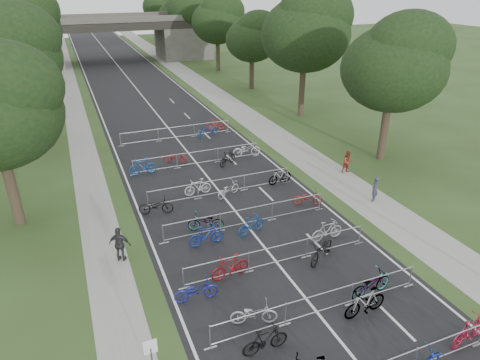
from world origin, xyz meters
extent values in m
cube|color=black|center=(0.00, 50.00, 0.01)|extent=(11.00, 140.00, 0.01)
cube|color=gray|center=(8.00, 50.00, 0.01)|extent=(3.00, 140.00, 0.01)
cube|color=gray|center=(-7.50, 50.00, 0.01)|extent=(2.00, 140.00, 0.01)
cube|color=silver|center=(0.00, 50.00, 0.00)|extent=(0.12, 140.00, 0.00)
cube|color=#494641|center=(-11.50, 65.00, 2.50)|extent=(8.00, 8.00, 5.00)
cube|color=#494641|center=(11.50, 65.00, 2.50)|extent=(8.00, 8.00, 5.00)
cube|color=black|center=(0.00, 65.00, 5.60)|extent=(30.00, 8.00, 1.20)
cube|color=#494641|center=(0.00, 61.20, 6.60)|extent=(30.00, 0.40, 0.90)
cube|color=#494641|center=(0.00, 68.80, 6.60)|extent=(30.00, 0.40, 0.90)
cube|color=white|center=(-6.80, 3.00, 1.55)|extent=(0.45, 0.04, 0.55)
cylinder|color=#33261C|center=(-11.50, 16.00, 2.10)|extent=(0.56, 0.56, 4.20)
cylinder|color=#33261C|center=(13.00, 16.00, 2.24)|extent=(0.56, 0.56, 4.48)
ellipsoid|color=black|center=(13.00, 16.00, 6.63)|extent=(7.17, 7.17, 5.88)
sphere|color=black|center=(13.60, 15.50, 8.06)|extent=(5.73, 5.73, 5.73)
sphere|color=black|center=(12.50, 16.50, 5.73)|extent=(4.66, 4.66, 4.66)
cylinder|color=#33261C|center=(-11.50, 28.00, 2.36)|extent=(0.56, 0.56, 4.72)
ellipsoid|color=black|center=(-11.50, 28.00, 6.99)|extent=(7.56, 7.56, 6.20)
sphere|color=black|center=(-10.90, 27.50, 8.50)|extent=(6.05, 6.05, 6.05)
sphere|color=black|center=(-12.00, 28.50, 6.05)|extent=(4.91, 4.91, 4.91)
cylinder|color=#33261C|center=(13.00, 28.00, 2.55)|extent=(0.56, 0.56, 5.11)
ellipsoid|color=black|center=(13.00, 28.00, 7.56)|extent=(8.18, 8.18, 6.70)
sphere|color=black|center=(13.60, 27.50, 9.20)|extent=(6.54, 6.54, 6.54)
sphere|color=black|center=(12.50, 28.50, 6.54)|extent=(5.31, 5.31, 5.31)
cylinder|color=#33261C|center=(-11.50, 40.00, 2.62)|extent=(0.56, 0.56, 5.25)
ellipsoid|color=black|center=(-11.50, 40.00, 7.77)|extent=(8.40, 8.40, 6.89)
sphere|color=black|center=(-10.90, 39.50, 9.45)|extent=(6.72, 6.72, 6.72)
sphere|color=black|center=(-12.00, 40.50, 6.72)|extent=(5.46, 5.46, 5.46)
cylinder|color=#33261C|center=(13.00, 40.00, 1.92)|extent=(0.56, 0.56, 3.85)
ellipsoid|color=black|center=(13.00, 40.00, 5.70)|extent=(6.16, 6.16, 5.05)
sphere|color=black|center=(13.60, 39.50, 6.93)|extent=(4.93, 4.93, 4.93)
sphere|color=black|center=(12.50, 40.50, 4.93)|extent=(4.00, 4.00, 4.00)
cylinder|color=#33261C|center=(-11.50, 52.00, 2.10)|extent=(0.56, 0.56, 4.20)
ellipsoid|color=black|center=(-11.50, 52.00, 6.22)|extent=(6.72, 6.72, 5.51)
sphere|color=black|center=(-10.90, 51.50, 7.56)|extent=(5.38, 5.38, 5.38)
sphere|color=black|center=(-12.00, 52.50, 5.38)|extent=(4.37, 4.37, 4.37)
cylinder|color=#33261C|center=(13.00, 52.00, 2.24)|extent=(0.56, 0.56, 4.48)
ellipsoid|color=black|center=(13.00, 52.00, 6.63)|extent=(7.17, 7.17, 5.88)
sphere|color=black|center=(13.60, 51.50, 8.06)|extent=(5.73, 5.73, 5.73)
sphere|color=black|center=(12.50, 52.50, 5.73)|extent=(4.66, 4.66, 4.66)
cylinder|color=#33261C|center=(-11.50, 64.00, 2.36)|extent=(0.56, 0.56, 4.72)
ellipsoid|color=black|center=(-11.50, 64.00, 6.99)|extent=(7.56, 7.56, 6.20)
sphere|color=black|center=(-10.90, 63.50, 8.50)|extent=(6.05, 6.05, 6.05)
sphere|color=black|center=(-12.00, 64.50, 6.05)|extent=(4.91, 4.91, 4.91)
cylinder|color=#33261C|center=(13.00, 64.00, 2.55)|extent=(0.56, 0.56, 5.11)
ellipsoid|color=black|center=(13.00, 64.00, 7.56)|extent=(8.18, 8.18, 6.70)
sphere|color=black|center=(12.50, 64.50, 6.54)|extent=(5.31, 5.31, 5.31)
cylinder|color=#33261C|center=(-11.50, 76.00, 2.62)|extent=(0.56, 0.56, 5.25)
ellipsoid|color=black|center=(-11.50, 76.00, 7.77)|extent=(8.40, 8.40, 6.89)
sphere|color=black|center=(-12.00, 76.50, 6.72)|extent=(5.46, 5.46, 5.46)
cylinder|color=#33261C|center=(13.00, 76.00, 1.92)|extent=(0.56, 0.56, 3.85)
ellipsoid|color=black|center=(13.00, 76.00, 5.70)|extent=(6.16, 6.16, 5.05)
sphere|color=black|center=(13.60, 75.50, 6.93)|extent=(4.93, 4.93, 4.93)
sphere|color=black|center=(12.50, 76.50, 4.93)|extent=(4.00, 4.00, 4.00)
cylinder|color=#33261C|center=(-11.50, 88.00, 2.10)|extent=(0.56, 0.56, 4.20)
ellipsoid|color=black|center=(-11.50, 88.00, 6.22)|extent=(6.72, 6.72, 5.51)
sphere|color=black|center=(-10.90, 87.50, 7.56)|extent=(5.38, 5.38, 5.38)
sphere|color=black|center=(-12.00, 88.50, 5.38)|extent=(4.37, 4.37, 4.37)
cylinder|color=#33261C|center=(13.00, 88.00, 2.24)|extent=(0.56, 0.56, 4.48)
ellipsoid|color=black|center=(13.00, 88.00, 6.63)|extent=(7.17, 7.17, 5.88)
sphere|color=black|center=(13.60, 87.50, 8.06)|extent=(5.73, 5.73, 5.73)
sphere|color=black|center=(12.50, 88.50, 5.73)|extent=(4.66, 4.66, 4.66)
cylinder|color=#A8ABB0|center=(1.53, 0.00, 0.55)|extent=(0.05, 0.05, 1.10)
cube|color=#A8ABB0|center=(4.60, 0.00, 0.01)|extent=(0.50, 0.08, 0.03)
cylinder|color=#A8ABB0|center=(0.00, 3.60, 1.05)|extent=(9.20, 0.04, 0.04)
cylinder|color=#A8ABB0|center=(0.00, 3.60, 0.18)|extent=(9.20, 0.04, 0.04)
cylinder|color=#A8ABB0|center=(-4.60, 3.60, 0.55)|extent=(0.05, 0.05, 1.10)
cube|color=#A8ABB0|center=(-4.60, 3.60, 0.01)|extent=(0.50, 0.08, 0.03)
cylinder|color=#A8ABB0|center=(-1.53, 3.60, 0.55)|extent=(0.05, 0.05, 1.10)
cube|color=#A8ABB0|center=(-1.53, 3.60, 0.01)|extent=(0.50, 0.08, 0.03)
cylinder|color=#A8ABB0|center=(1.53, 3.60, 0.55)|extent=(0.05, 0.05, 1.10)
cube|color=#A8ABB0|center=(1.53, 3.60, 0.01)|extent=(0.50, 0.08, 0.03)
cylinder|color=#A8ABB0|center=(4.60, 3.60, 0.55)|extent=(0.05, 0.05, 1.10)
cube|color=#A8ABB0|center=(4.60, 3.60, 0.01)|extent=(0.50, 0.08, 0.03)
cylinder|color=#A8ABB0|center=(0.00, 7.20, 1.05)|extent=(9.20, 0.04, 0.04)
cylinder|color=#A8ABB0|center=(0.00, 7.20, 0.18)|extent=(9.20, 0.04, 0.04)
cylinder|color=#A8ABB0|center=(-4.60, 7.20, 0.55)|extent=(0.05, 0.05, 1.10)
cube|color=#A8ABB0|center=(-4.60, 7.20, 0.01)|extent=(0.50, 0.08, 0.03)
cylinder|color=#A8ABB0|center=(-1.53, 7.20, 0.55)|extent=(0.05, 0.05, 1.10)
cube|color=#A8ABB0|center=(-1.53, 7.20, 0.01)|extent=(0.50, 0.08, 0.03)
cylinder|color=#A8ABB0|center=(1.53, 7.20, 0.55)|extent=(0.05, 0.05, 1.10)
cube|color=#A8ABB0|center=(1.53, 7.20, 0.01)|extent=(0.50, 0.08, 0.03)
cylinder|color=#A8ABB0|center=(4.60, 7.20, 0.55)|extent=(0.05, 0.05, 1.10)
cube|color=#A8ABB0|center=(4.60, 7.20, 0.01)|extent=(0.50, 0.08, 0.03)
cylinder|color=#A8ABB0|center=(0.00, 11.00, 1.05)|extent=(9.20, 0.04, 0.04)
cylinder|color=#A8ABB0|center=(0.00, 11.00, 0.18)|extent=(9.20, 0.04, 0.04)
cylinder|color=#A8ABB0|center=(-4.60, 11.00, 0.55)|extent=(0.05, 0.05, 1.10)
cube|color=#A8ABB0|center=(-4.60, 11.00, 0.01)|extent=(0.50, 0.08, 0.03)
cylinder|color=#A8ABB0|center=(-1.53, 11.00, 0.55)|extent=(0.05, 0.05, 1.10)
cube|color=#A8ABB0|center=(-1.53, 11.00, 0.01)|extent=(0.50, 0.08, 0.03)
cylinder|color=#A8ABB0|center=(1.53, 11.00, 0.55)|extent=(0.05, 0.05, 1.10)
cube|color=#A8ABB0|center=(1.53, 11.00, 0.01)|extent=(0.50, 0.08, 0.03)
cylinder|color=#A8ABB0|center=(4.60, 11.00, 0.55)|extent=(0.05, 0.05, 1.10)
cube|color=#A8ABB0|center=(4.60, 11.00, 0.01)|extent=(0.50, 0.08, 0.03)
cylinder|color=#A8ABB0|center=(0.00, 15.00, 1.05)|extent=(9.20, 0.04, 0.04)
cylinder|color=#A8ABB0|center=(0.00, 15.00, 0.18)|extent=(9.20, 0.04, 0.04)
cylinder|color=#A8ABB0|center=(-4.60, 15.00, 0.55)|extent=(0.05, 0.05, 1.10)
cube|color=#A8ABB0|center=(-4.60, 15.00, 0.01)|extent=(0.50, 0.08, 0.03)
cylinder|color=#A8ABB0|center=(-1.53, 15.00, 0.55)|extent=(0.05, 0.05, 1.10)
cube|color=#A8ABB0|center=(-1.53, 15.00, 0.01)|extent=(0.50, 0.08, 0.03)
cylinder|color=#A8ABB0|center=(1.53, 15.00, 0.55)|extent=(0.05, 0.05, 1.10)
cube|color=#A8ABB0|center=(1.53, 15.00, 0.01)|extent=(0.50, 0.08, 0.03)
cylinder|color=#A8ABB0|center=(4.60, 15.00, 0.55)|extent=(0.05, 0.05, 1.10)
cube|color=#A8ABB0|center=(4.60, 15.00, 0.01)|extent=(0.50, 0.08, 0.03)
cylinder|color=#A8ABB0|center=(0.00, 20.00, 1.05)|extent=(9.20, 0.04, 0.04)
cylinder|color=#A8ABB0|center=(0.00, 20.00, 0.18)|extent=(9.20, 0.04, 0.04)
cylinder|color=#A8ABB0|center=(-4.60, 20.00, 0.55)|extent=(0.05, 0.05, 1.10)
cube|color=#A8ABB0|center=(-4.60, 20.00, 0.01)|extent=(0.50, 0.08, 0.03)
cylinder|color=#A8ABB0|center=(-1.53, 20.00, 0.55)|extent=(0.05, 0.05, 1.10)
cube|color=#A8ABB0|center=(-1.53, 20.00, 0.01)|extent=(0.50, 0.08, 0.03)
cylinder|color=#A8ABB0|center=(1.53, 20.00, 0.55)|extent=(0.05, 0.05, 1.10)
cube|color=#A8ABB0|center=(1.53, 20.00, 0.01)|extent=(0.50, 0.08, 0.03)
cylinder|color=#A8ABB0|center=(4.60, 20.00, 0.55)|extent=(0.05, 0.05, 1.10)
cube|color=#A8ABB0|center=(4.60, 20.00, 0.01)|extent=(0.50, 0.08, 0.03)
cylinder|color=#A8ABB0|center=(0.00, 26.00, 1.05)|extent=(9.20, 0.04, 0.04)
cylinder|color=#A8ABB0|center=(0.00, 26.00, 0.18)|extent=(9.20, 0.04, 0.04)
cylinder|color=#A8ABB0|center=(-4.60, 26.00, 0.55)|extent=(0.05, 0.05, 1.10)
cube|color=#A8ABB0|center=(-4.60, 26.00, 0.01)|extent=(0.50, 0.08, 0.03)
cylinder|color=#A8ABB0|center=(-1.53, 26.00, 0.55)|extent=(0.05, 0.05, 1.10)
cube|color=#A8ABB0|center=(-1.53, 26.00, 0.01)|extent=(0.50, 0.08, 0.03)
cylinder|color=#A8ABB0|center=(1.53, 26.00, 0.55)|extent=(0.05, 0.05, 1.10)
cube|color=#A8ABB0|center=(1.53, 26.00, 0.01)|extent=(0.50, 0.08, 0.03)
cylinder|color=#A8ABB0|center=(4.60, 26.00, 0.55)|extent=(0.05, 0.05, 1.10)
cube|color=#A8ABB0|center=(4.60, 26.00, 0.01)|extent=(0.50, 0.08, 0.03)
imported|color=maroon|center=(4.30, 0.25, 0.59)|extent=(2.03, 0.84, 1.19)
imported|color=black|center=(-2.82, 2.70, 0.54)|extent=(1.81, 0.54, 1.08)
imported|color=#98989F|center=(-2.63, 4.15, 0.49)|extent=(1.98, 1.21, 0.98)
imported|color=#A8ABB0|center=(1.68, 2.92, 0.61)|extent=(2.05, 0.69, 1.21)
imported|color=#A8ABB0|center=(2.65, 3.81, 0.55)|extent=(2.15, 0.96, 1.09)
imported|color=navy|center=(-4.30, 6.31, 0.49)|extent=(1.93, 0.83, 0.99)
imported|color=maroon|center=(-2.44, 7.19, 0.57)|extent=(1.95, 0.76, 1.14)
imported|color=black|center=(2.08, 6.74, 0.56)|extent=(2.21, 1.77, 1.12)
imported|color=#9A99A0|center=(3.26, 8.13, 0.56)|extent=(1.87, 0.59, 1.11)
imported|color=navy|center=(-2.63, 10.06, 0.56)|extent=(1.89, 0.56, 1.13)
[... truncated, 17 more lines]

